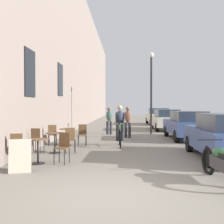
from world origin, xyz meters
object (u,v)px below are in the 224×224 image
at_px(cafe_table_near, 38,146).
at_px(parked_car_fourth, 158,116).
at_px(cafe_chair_far_toward_wall, 82,133).
at_px(pedestrian_mid, 109,119).
at_px(cafe_chair_near_toward_street, 17,146).
at_px(cafe_chair_mid_toward_street, 37,139).
at_px(street_lamp, 151,82).
at_px(cyclist_on_bicycle, 120,127).
at_px(parked_motorcycle, 222,163).
at_px(cafe_table_mid, 55,138).
at_px(parked_car_third, 166,119).
at_px(cafe_chair_far_toward_street, 52,134).
at_px(parked_car_nearest, 224,135).
at_px(cafe_chair_mid_toward_wall, 70,138).
at_px(cafe_chair_near_toward_wall, 63,146).
at_px(pedestrian_near, 128,120).
at_px(cafe_table_far, 67,133).
at_px(parked_car_second, 186,125).
at_px(sandwich_board_sign, 20,155).

bearing_deg(cafe_table_near, parked_car_fourth, 72.43).
relative_size(cafe_chair_far_toward_wall, pedestrian_mid, 0.55).
distance_m(cafe_chair_near_toward_street, cafe_chair_mid_toward_street, 1.85).
relative_size(pedestrian_mid, street_lamp, 0.33).
xyz_separation_m(cyclist_on_bicycle, parked_motorcycle, (2.32, -5.50, -0.41)).
height_order(cafe_table_mid, parked_car_third, parked_car_third).
height_order(cafe_chair_near_toward_street, cafe_chair_far_toward_street, same).
distance_m(parked_car_nearest, parked_car_third, 10.74).
bearing_deg(parked_car_third, cafe_table_near, -114.89).
bearing_deg(parked_motorcycle, parked_car_fourth, 87.23).
distance_m(cafe_chair_mid_toward_wall, cafe_chair_far_toward_wall, 1.86).
height_order(cafe_chair_near_toward_wall, cafe_chair_mid_toward_wall, same).
xyz_separation_m(cafe_chair_mid_toward_street, parked_car_fourth, (6.16, 15.85, 0.25)).
distance_m(cafe_chair_far_toward_street, street_lamp, 7.62).
xyz_separation_m(pedestrian_near, pedestrian_mid, (-1.07, 1.76, -0.02)).
relative_size(pedestrian_mid, parked_motorcycle, 0.75).
distance_m(cafe_table_far, cafe_chair_far_toward_street, 0.60).
xyz_separation_m(cafe_chair_near_toward_wall, pedestrian_near, (1.99, 6.74, 0.41)).
bearing_deg(cyclist_on_bicycle, parked_car_third, 68.72).
height_order(cafe_chair_mid_toward_wall, cyclist_on_bicycle, cyclist_on_bicycle).
height_order(pedestrian_mid, parked_motorcycle, pedestrian_mid).
bearing_deg(pedestrian_near, parked_car_second, -11.18).
relative_size(cafe_chair_near_toward_street, pedestrian_mid, 0.55).
relative_size(cafe_table_mid, parked_car_second, 0.18).
xyz_separation_m(cafe_table_mid, parked_car_fourth, (5.54, 15.77, 0.25)).
distance_m(cafe_table_near, cafe_chair_mid_toward_street, 1.87).
relative_size(cafe_table_mid, cafe_chair_far_toward_wall, 0.81).
relative_size(cafe_table_mid, cafe_table_far, 1.00).
bearing_deg(street_lamp, cafe_chair_mid_toward_street, -122.91).
relative_size(cafe_chair_far_toward_street, pedestrian_near, 0.54).
distance_m(cafe_table_far, cyclist_on_bicycle, 2.25).
relative_size(cafe_chair_near_toward_street, cafe_chair_far_toward_street, 1.00).
relative_size(cafe_table_mid, cafe_chair_mid_toward_wall, 0.81).
bearing_deg(cafe_table_mid, pedestrian_mid, 76.73).
relative_size(cafe_table_mid, pedestrian_near, 0.44).
relative_size(cafe_chair_near_toward_wall, cafe_chair_far_toward_street, 1.00).
distance_m(cafe_table_near, parked_car_third, 12.82).
bearing_deg(cafe_table_mid, sandwich_board_sign, -93.69).
xyz_separation_m(cafe_chair_near_toward_wall, cafe_chair_far_toward_wall, (0.03, 3.71, 0.00)).
height_order(cafe_table_near, cafe_chair_near_toward_street, cafe_chair_near_toward_street).
height_order(sandwich_board_sign, parked_car_second, parked_car_second).
xyz_separation_m(cafe_chair_far_toward_street, pedestrian_near, (3.19, 3.18, 0.41)).
height_order(pedestrian_near, parked_motorcycle, pedestrian_near).
distance_m(cafe_chair_near_toward_wall, cafe_chair_far_toward_wall, 3.71).
xyz_separation_m(cafe_table_mid, cafe_chair_mid_toward_wall, (0.53, 0.07, -0.00)).
relative_size(cyclist_on_bicycle, street_lamp, 0.36).
bearing_deg(parked_car_nearest, parked_car_second, 89.82).
bearing_deg(parked_car_second, parked_car_third, 92.54).
distance_m(cafe_table_near, cyclist_on_bicycle, 4.42).
height_order(cafe_chair_far_toward_street, parked_car_second, parked_car_second).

